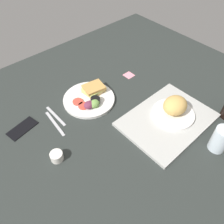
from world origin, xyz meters
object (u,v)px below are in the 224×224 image
(fork, at_px, (56,116))
(sticky_note, at_px, (129,75))
(bread_plate_near, at_px, (174,108))
(plate_with_salad, at_px, (90,98))
(drinking_glass, at_px, (220,139))
(serving_tray, at_px, (167,120))
(espresso_cup, at_px, (57,156))
(knife, at_px, (55,123))
(cell_phone, at_px, (22,128))

(fork, xyz_separation_m, sticky_note, (-0.52, 0.01, -0.00))
(bread_plate_near, distance_m, plate_with_salad, 0.45)
(bread_plate_near, xyz_separation_m, sticky_note, (-0.07, -0.39, -0.06))
(bread_plate_near, relative_size, sticky_note, 3.82)
(plate_with_salad, height_order, drinking_glass, drinking_glass)
(serving_tray, height_order, drinking_glass, drinking_glass)
(plate_with_salad, distance_m, sticky_note, 0.31)
(plate_with_salad, xyz_separation_m, fork, (0.21, -0.02, -0.01))
(drinking_glass, bearing_deg, plate_with_salad, -69.08)
(drinking_glass, height_order, espresso_cup, drinking_glass)
(serving_tray, distance_m, espresso_cup, 0.56)
(serving_tray, relative_size, drinking_glass, 3.57)
(drinking_glass, bearing_deg, knife, -52.00)
(bread_plate_near, bearing_deg, knife, -36.40)
(bread_plate_near, bearing_deg, plate_with_salad, -56.57)
(plate_with_salad, bearing_deg, cell_phone, -9.43)
(bread_plate_near, height_order, espresso_cup, bread_plate_near)
(drinking_glass, relative_size, fork, 0.74)
(serving_tray, distance_m, sticky_note, 0.41)
(bread_plate_near, bearing_deg, cell_phone, -35.01)
(bread_plate_near, height_order, knife, bread_plate_near)
(serving_tray, bearing_deg, espresso_cup, -18.45)
(serving_tray, xyz_separation_m, plate_with_salad, (0.20, -0.37, 0.01))
(bread_plate_near, height_order, sticky_note, bread_plate_near)
(serving_tray, bearing_deg, sticky_note, -106.39)
(plate_with_salad, height_order, knife, plate_with_salad)
(knife, bearing_deg, bread_plate_near, 58.15)
(drinking_glass, xyz_separation_m, espresso_cup, (0.57, -0.43, -0.04))
(plate_with_salad, distance_m, fork, 0.21)
(bread_plate_near, distance_m, knife, 0.60)
(bread_plate_near, height_order, plate_with_salad, bread_plate_near)
(plate_with_salad, bearing_deg, espresso_cup, 30.44)
(serving_tray, distance_m, knife, 0.56)
(knife, bearing_deg, fork, 147.68)
(espresso_cup, distance_m, cell_phone, 0.26)
(serving_tray, xyz_separation_m, drinking_glass, (-0.04, 0.25, 0.05))
(sticky_note, bearing_deg, bread_plate_near, 80.01)
(drinking_glass, bearing_deg, bread_plate_near, -91.38)
(serving_tray, height_order, knife, serving_tray)
(espresso_cup, xyz_separation_m, knife, (-0.10, -0.18, -0.02))
(cell_phone, bearing_deg, bread_plate_near, 133.63)
(fork, height_order, cell_phone, cell_phone)
(fork, distance_m, knife, 0.05)
(knife, bearing_deg, sticky_note, 98.14)
(plate_with_salad, relative_size, drinking_glass, 2.22)
(serving_tray, distance_m, fork, 0.57)
(knife, bearing_deg, drinking_glass, 42.55)
(drinking_glass, bearing_deg, serving_tray, -80.68)
(espresso_cup, height_order, fork, espresso_cup)
(espresso_cup, distance_m, sticky_note, 0.68)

